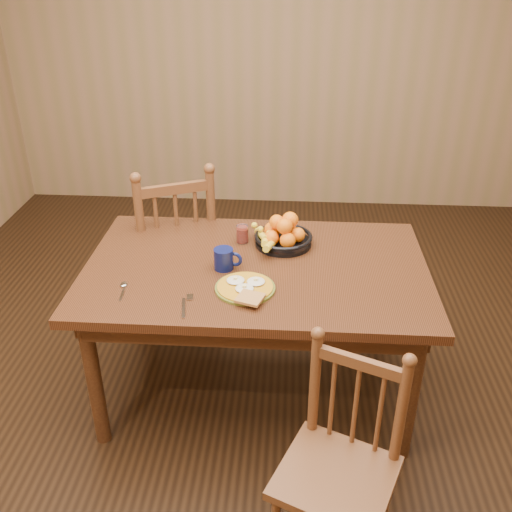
# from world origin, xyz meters

# --- Properties ---
(room) EXTENTS (4.52, 5.02, 2.72)m
(room) POSITION_xyz_m (0.00, 0.00, 1.35)
(room) COLOR black
(room) RESTS_ON ground
(dining_table) EXTENTS (1.60, 1.00, 0.75)m
(dining_table) POSITION_xyz_m (0.00, 0.00, 0.67)
(dining_table) COLOR black
(dining_table) RESTS_ON ground
(chair_far) EXTENTS (0.61, 0.60, 1.04)m
(chair_far) POSITION_xyz_m (-0.52, 0.56, 0.51)
(chair_far) COLOR #523118
(chair_far) RESTS_ON ground
(chair_near) EXTENTS (0.51, 0.50, 0.87)m
(chair_near) POSITION_xyz_m (0.36, -0.86, 0.42)
(chair_near) COLOR #523118
(chair_near) RESTS_ON ground
(breakfast_plate) EXTENTS (0.26, 0.30, 0.04)m
(breakfast_plate) POSITION_xyz_m (-0.03, -0.22, 0.76)
(breakfast_plate) COLOR #59601E
(breakfast_plate) RESTS_ON dining_table
(fork) EXTENTS (0.05, 0.18, 0.00)m
(fork) POSITION_xyz_m (-0.27, -0.35, 0.75)
(fork) COLOR silver
(fork) RESTS_ON dining_table
(spoon) EXTENTS (0.04, 0.16, 0.01)m
(spoon) POSITION_xyz_m (-0.57, -0.24, 0.75)
(spoon) COLOR silver
(spoon) RESTS_ON dining_table
(coffee_mug) EXTENTS (0.13, 0.09, 0.10)m
(coffee_mug) POSITION_xyz_m (-0.14, -0.04, 0.80)
(coffee_mug) COLOR #0B113E
(coffee_mug) RESTS_ON dining_table
(juice_glass) EXTENTS (0.06, 0.06, 0.09)m
(juice_glass) POSITION_xyz_m (-0.08, 0.23, 0.79)
(juice_glass) COLOR silver
(juice_glass) RESTS_ON dining_table
(fruit_bowl) EXTENTS (0.32, 0.32, 0.17)m
(fruit_bowl) POSITION_xyz_m (0.12, 0.21, 0.81)
(fruit_bowl) COLOR black
(fruit_bowl) RESTS_ON dining_table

